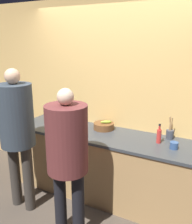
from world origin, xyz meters
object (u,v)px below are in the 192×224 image
object	(u,v)px
utensil_crock	(170,134)
bottle_dark	(60,117)
person_left	(17,126)
person_center	(67,150)
cup_blue	(174,145)
potted_plant	(51,112)
fruit_bowl	(104,126)
bottle_red	(159,136)
cup_red	(76,125)

from	to	relation	value
utensil_crock	bottle_dark	distance (m)	1.56
person_left	person_center	distance (m)	0.81
cup_blue	person_left	bearing A→B (deg)	-158.30
cup_blue	potted_plant	bearing A→B (deg)	175.74
bottle_dark	person_center	bearing A→B (deg)	-50.22
cup_blue	utensil_crock	bearing A→B (deg)	111.39
fruit_bowl	bottle_red	xyz separation A→B (m)	(0.78, -0.11, 0.05)
bottle_dark	cup_red	world-z (taller)	bottle_dark
cup_blue	cup_red	xyz separation A→B (m)	(-1.33, 0.06, 0.01)
person_center	utensil_crock	size ratio (longest dim) A/B	5.87
person_left	utensil_crock	world-z (taller)	person_left
person_center	cup_red	bearing A→B (deg)	117.92
person_left	potted_plant	distance (m)	0.82
person_center	cup_red	world-z (taller)	person_center
bottle_red	bottle_dark	world-z (taller)	bottle_red
person_center	cup_blue	bearing A→B (deg)	42.14
person_left	fruit_bowl	bearing A→B (deg)	50.76
utensil_crock	person_center	bearing A→B (deg)	-125.84
potted_plant	utensil_crock	bearing A→B (deg)	4.66
potted_plant	cup_red	bearing A→B (deg)	-9.04
person_left	bottle_dark	bearing A→B (deg)	88.96
cup_red	cup_blue	bearing A→B (deg)	-2.53
bottle_dark	cup_blue	bearing A→B (deg)	-5.03
person_left	person_center	world-z (taller)	person_left
cup_blue	potted_plant	world-z (taller)	potted_plant
fruit_bowl	bottle_dark	xyz separation A→B (m)	(-0.69, -0.05, 0.03)
cup_blue	cup_red	distance (m)	1.33
fruit_bowl	bottle_red	world-z (taller)	bottle_red
bottle_red	fruit_bowl	bearing A→B (deg)	171.65
bottle_dark	cup_blue	world-z (taller)	bottle_dark
person_center	bottle_dark	distance (m)	1.23
bottle_red	cup_blue	xyz separation A→B (m)	(0.19, -0.08, -0.05)
utensil_crock	bottle_dark	xyz separation A→B (m)	(-1.56, -0.13, 0.01)
person_center	potted_plant	size ratio (longest dim) A/B	6.10
person_left	utensil_crock	xyz separation A→B (m)	(1.57, 0.94, -0.13)
person_left	cup_blue	size ratio (longest dim) A/B	19.23
person_center	utensil_crock	bearing A→B (deg)	54.16
fruit_bowl	cup_blue	bearing A→B (deg)	-11.53
person_center	utensil_crock	distance (m)	1.32
cup_red	potted_plant	bearing A→B (deg)	170.96
person_center	utensil_crock	world-z (taller)	person_center
person_left	cup_red	xyz separation A→B (m)	(0.35, 0.73, -0.15)
person_center	bottle_red	xyz separation A→B (m)	(0.69, 0.88, -0.02)
bottle_red	potted_plant	world-z (taller)	potted_plant
person_center	bottle_red	distance (m)	1.12
person_left	cup_red	world-z (taller)	person_left
person_center	fruit_bowl	size ratio (longest dim) A/B	5.91
cup_red	person_left	bearing A→B (deg)	-115.48
person_center	fruit_bowl	bearing A→B (deg)	95.28
bottle_red	potted_plant	bearing A→B (deg)	178.20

